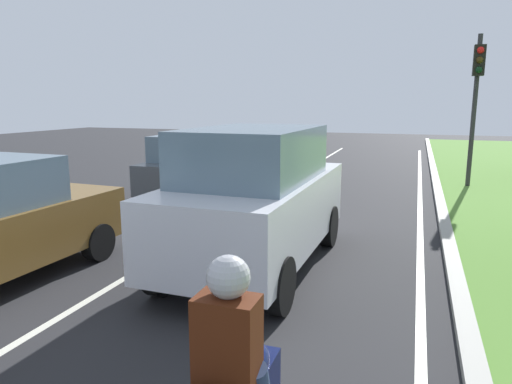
% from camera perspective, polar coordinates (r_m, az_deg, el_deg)
% --- Properties ---
extents(ground_plane, '(60.00, 60.00, 0.00)m').
position_cam_1_polar(ground_plane, '(12.16, 2.34, -1.67)').
color(ground_plane, '#262628').
extents(lane_line_center, '(0.12, 32.00, 0.01)m').
position_cam_1_polar(lane_line_center, '(12.37, -0.77, -1.42)').
color(lane_line_center, silver).
rests_on(lane_line_center, ground).
extents(lane_line_right_edge, '(0.12, 32.00, 0.01)m').
position_cam_1_polar(lane_line_right_edge, '(11.67, 19.54, -2.83)').
color(lane_line_right_edge, silver).
rests_on(lane_line_right_edge, ground).
extents(curb_right, '(0.24, 48.00, 0.12)m').
position_cam_1_polar(curb_right, '(11.67, 22.01, -2.71)').
color(curb_right, '#9E9B93').
rests_on(curb_right, ground).
extents(car_suv_ahead, '(2.05, 4.54, 2.28)m').
position_cam_1_polar(car_suv_ahead, '(7.39, 0.03, -0.70)').
color(car_suv_ahead, silver).
rests_on(car_suv_ahead, ground).
extents(car_hatchback_far, '(1.80, 3.74, 1.78)m').
position_cam_1_polar(car_hatchback_far, '(13.17, -8.07, 3.12)').
color(car_hatchback_far, '#474C51').
rests_on(car_hatchback_far, ground).
extents(rider_person, '(0.50, 0.40, 1.16)m').
position_cam_1_polar(rider_person, '(3.10, -3.33, -17.49)').
color(rider_person, '#4C1E0C').
rests_on(rider_person, ground).
extents(traffic_light_near_right, '(0.32, 0.50, 4.67)m').
position_cam_1_polar(traffic_light_near_right, '(15.83, 25.50, 11.60)').
color(traffic_light_near_right, '#2D2D2D').
rests_on(traffic_light_near_right, ground).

